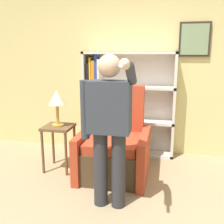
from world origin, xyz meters
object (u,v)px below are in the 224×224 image
bookcase (119,105)px  armchair (115,148)px  side_table (59,135)px  table_lamp (57,100)px  person_standing (109,123)px

bookcase → armchair: 0.91m
bookcase → side_table: size_ratio=2.57×
armchair → table_lamp: bearing=-176.6°
person_standing → side_table: size_ratio=2.52×
armchair → side_table: bearing=-176.6°
table_lamp → armchair: bearing=3.4°
bookcase → side_table: 1.13m
armchair → side_table: 0.81m
person_standing → table_lamp: 1.17m
person_standing → side_table: person_standing is taller
armchair → side_table: (-0.80, -0.05, 0.15)m
bookcase → table_lamp: (-0.71, -0.84, 0.21)m
bookcase → table_lamp: bearing=-130.1°
side_table → person_standing: bearing=-40.1°
person_standing → side_table: 1.24m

